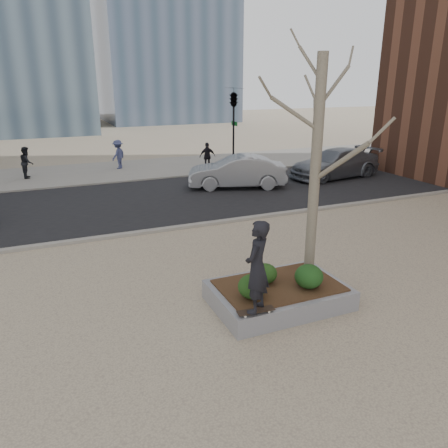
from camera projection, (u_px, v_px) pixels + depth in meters
name	position (u px, v px, depth m)	size (l,w,h in m)	color
ground	(239.00, 312.00, 9.72)	(120.00, 120.00, 0.00)	tan
street	(138.00, 202.00, 18.43)	(60.00, 8.00, 0.02)	black
far_sidewalk	(110.00, 171.00, 24.53)	(60.00, 6.00, 0.02)	gray
planter	(278.00, 295.00, 10.02)	(3.00, 2.00, 0.45)	gray
planter_mulch	(279.00, 285.00, 9.94)	(2.70, 1.70, 0.04)	#382314
sycamore_tree	(318.00, 134.00, 9.53)	(2.80, 2.80, 6.60)	gray
shrub_left	(252.00, 287.00, 9.27)	(0.61, 0.61, 0.52)	#1A3812
shrub_middle	(265.00, 273.00, 9.97)	(0.53, 0.53, 0.45)	#163A12
shrub_right	(309.00, 276.00, 9.72)	(0.64, 0.64, 0.54)	#143F17
skateboard	(256.00, 312.00, 8.78)	(0.78, 0.20, 0.07)	black
skateboarder	(257.00, 267.00, 8.47)	(0.69, 0.45, 1.89)	black
car_silver	(237.00, 172.00, 20.59)	(1.60, 4.58, 1.51)	gray
car_third	(335.00, 163.00, 22.75)	(2.06, 5.07, 1.47)	slate
pedestrian_a	(27.00, 162.00, 22.59)	(0.79, 0.61, 1.62)	black
pedestrian_b	(118.00, 154.00, 24.94)	(1.06, 0.61, 1.64)	#3D446F
pedestrian_c	(207.00, 156.00, 24.58)	(0.90, 0.38, 1.54)	black
traffic_light_far	(234.00, 130.00, 24.17)	(0.60, 2.48, 4.50)	black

